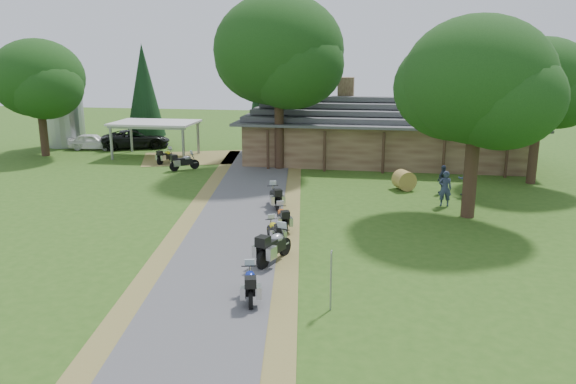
% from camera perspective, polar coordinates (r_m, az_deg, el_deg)
% --- Properties ---
extents(ground, '(120.00, 120.00, 0.00)m').
position_cam_1_polar(ground, '(21.11, -7.36, -8.51)').
color(ground, '#2E5317').
rests_on(ground, ground).
extents(driveway, '(51.95, 51.95, 0.00)m').
position_cam_1_polar(driveway, '(24.84, -5.81, -4.96)').
color(driveway, '#4A494C').
rests_on(driveway, ground).
extents(lodge, '(21.40, 9.40, 4.90)m').
position_cam_1_polar(lodge, '(42.99, 9.74, 6.33)').
color(lodge, brown).
rests_on(lodge, ground).
extents(silo, '(3.59, 3.59, 6.63)m').
position_cam_1_polar(silo, '(53.09, -21.84, 7.91)').
color(silo, gray).
rests_on(silo, ground).
extents(carport, '(6.44, 4.34, 2.77)m').
position_cam_1_polar(carport, '(45.61, -13.27, 5.24)').
color(carport, silver).
rests_on(carport, ground).
extents(car_white_sedan, '(2.91, 5.36, 1.70)m').
position_cam_1_polar(car_white_sedan, '(50.65, -19.26, 5.06)').
color(car_white_sedan, white).
rests_on(car_white_sedan, ground).
extents(car_dark_suv, '(4.92, 6.74, 2.37)m').
position_cam_1_polar(car_dark_suv, '(50.22, -15.23, 5.67)').
color(car_dark_suv, black).
rests_on(car_dark_suv, ground).
extents(motorcycle_row_a, '(1.01, 1.88, 1.22)m').
position_cam_1_polar(motorcycle_row_a, '(18.92, -3.87, -9.15)').
color(motorcycle_row_a, navy).
rests_on(motorcycle_row_a, ground).
extents(motorcycle_row_b, '(1.38, 2.26, 1.47)m').
position_cam_1_polar(motorcycle_row_b, '(22.08, -1.41, -5.33)').
color(motorcycle_row_b, '#999BA0').
rests_on(motorcycle_row_b, ground).
extents(motorcycle_row_c, '(1.26, 1.71, 1.13)m').
position_cam_1_polar(motorcycle_row_c, '(24.36, -1.39, -3.87)').
color(motorcycle_row_c, yellow).
rests_on(motorcycle_row_c, ground).
extents(motorcycle_row_d, '(1.19, 1.88, 1.22)m').
position_cam_1_polar(motorcycle_row_d, '(26.13, -0.59, -2.52)').
color(motorcycle_row_d, orange).
rests_on(motorcycle_row_d, ground).
extents(motorcycle_row_e, '(1.32, 2.03, 1.32)m').
position_cam_1_polar(motorcycle_row_e, '(29.77, -1.34, -0.36)').
color(motorcycle_row_e, black).
rests_on(motorcycle_row_e, ground).
extents(motorcycle_carport_a, '(1.10, 1.82, 1.18)m').
position_cam_1_polar(motorcycle_carport_a, '(42.75, -12.29, 3.65)').
color(motorcycle_carport_a, yellow).
rests_on(motorcycle_carport_a, ground).
extents(motorcycle_carport_b, '(1.85, 1.76, 1.32)m').
position_cam_1_polar(motorcycle_carport_b, '(40.00, -10.49, 3.14)').
color(motorcycle_carport_b, gray).
rests_on(motorcycle_carport_b, ground).
extents(person_a, '(0.66, 0.49, 2.26)m').
position_cam_1_polar(person_a, '(31.10, 15.68, 0.64)').
color(person_a, '#2F3A56').
rests_on(person_a, ground).
extents(person_b, '(0.64, 0.48, 2.19)m').
position_cam_1_polar(person_b, '(33.85, 17.66, 1.49)').
color(person_b, '#2F3A56').
rests_on(person_b, ground).
extents(person_c, '(0.67, 0.68, 1.96)m').
position_cam_1_polar(person_c, '(34.00, 15.51, 1.50)').
color(person_c, '#2F3A56').
rests_on(person_c, ground).
extents(hay_bale, '(1.50, 1.45, 1.16)m').
position_cam_1_polar(hay_bale, '(34.40, 11.71, 1.19)').
color(hay_bale, olive).
rests_on(hay_bale, ground).
extents(sign_post, '(0.36, 0.06, 2.01)m').
position_cam_1_polar(sign_post, '(18.04, 4.39, -8.99)').
color(sign_post, gray).
rests_on(sign_post, ground).
extents(oak_lodge_left, '(8.85, 8.85, 13.23)m').
position_cam_1_polar(oak_lodge_left, '(39.23, -0.93, 11.92)').
color(oak_lodge_left, '#14350F').
rests_on(oak_lodge_left, ground).
extents(oak_lodge_right, '(6.16, 6.16, 10.29)m').
position_cam_1_polar(oak_lodge_right, '(37.90, 24.16, 8.41)').
color(oak_lodge_right, '#14350F').
rests_on(oak_lodge_right, ground).
extents(oak_driveway, '(7.20, 7.20, 10.93)m').
position_cam_1_polar(oak_driveway, '(28.71, 18.54, 8.14)').
color(oak_driveway, '#14350F').
rests_on(oak_driveway, ground).
extents(oak_silo, '(7.08, 7.08, 9.85)m').
position_cam_1_polar(oak_silo, '(48.45, -23.94, 9.14)').
color(oak_silo, '#14350F').
rests_on(oak_silo, ground).
extents(cedar_near, '(3.99, 3.99, 13.69)m').
position_cam_1_polar(cedar_near, '(46.42, -1.77, 12.52)').
color(cedar_near, black).
rests_on(cedar_near, ground).
extents(cedar_far, '(3.37, 3.37, 8.81)m').
position_cam_1_polar(cedar_far, '(51.15, -14.40, 9.50)').
color(cedar_far, black).
rests_on(cedar_far, ground).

